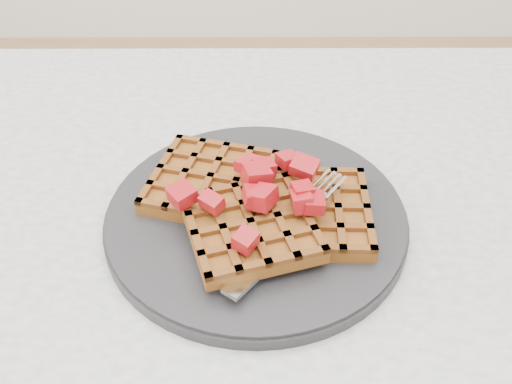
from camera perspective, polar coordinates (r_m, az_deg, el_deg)
The scene contains 5 objects.
table at distance 0.64m, azimuth 11.73°, elevation -12.20°, with size 1.20×0.80×0.75m.
plate at distance 0.56m, azimuth 0.00°, elevation -2.50°, with size 0.29×0.29×0.02m, color black.
waffles at distance 0.54m, azimuth 0.02°, elevation -1.29°, with size 0.22×0.21×0.03m.
strawberry_pile at distance 0.53m, azimuth 0.00°, elevation 1.16°, with size 0.15×0.15×0.02m, color maroon, non-canonical shape.
fork at distance 0.52m, azimuth 3.95°, elevation -3.92°, with size 0.02×0.18×0.02m, color silver, non-canonical shape.
Camera 1 is at (-0.13, -0.37, 1.14)m, focal length 40.00 mm.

